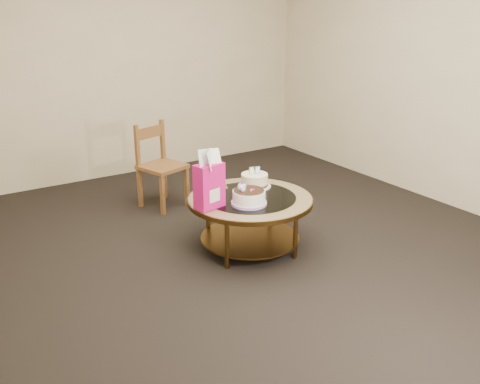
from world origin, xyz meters
TOP-DOWN VIEW (x-y plane):
  - ground at (0.00, 0.00)m, footprint 5.00×5.00m
  - room_walls at (0.00, 0.00)m, footprint 4.52×5.02m
  - coffee_table at (0.00, -0.00)m, footprint 1.02×1.02m
  - decorated_cake at (-0.10, -0.13)m, footprint 0.28×0.28m
  - cream_cake at (0.17, 0.19)m, footprint 0.28×0.28m
  - gift_bag at (-0.39, -0.02)m, footprint 0.24×0.20m
  - pillar_candle at (-0.10, 0.32)m, footprint 0.13×0.13m
  - dining_chair at (-0.19, 1.31)m, footprint 0.48×0.48m

SIDE VIEW (x-z plane):
  - ground at x=0.00m, z-range 0.00..0.00m
  - coffee_table at x=0.00m, z-range 0.15..0.61m
  - dining_chair at x=-0.19m, z-range 0.01..0.84m
  - pillar_candle at x=-0.10m, z-range 0.44..0.54m
  - decorated_cake at x=-0.10m, z-range 0.43..0.59m
  - cream_cake at x=0.17m, z-range 0.42..0.60m
  - gift_bag at x=-0.39m, z-range 0.46..0.90m
  - room_walls at x=0.00m, z-range 0.24..2.85m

